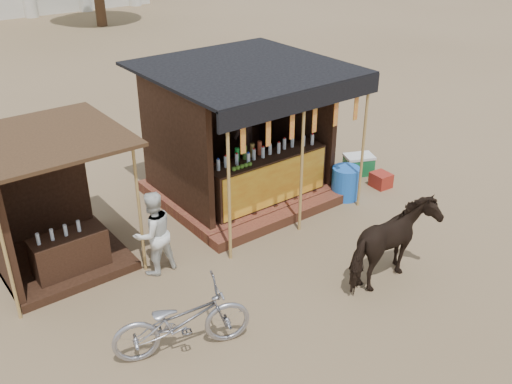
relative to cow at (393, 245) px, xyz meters
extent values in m
plane|color=#846B4C|center=(-1.08, 0.59, -0.70)|extent=(120.00, 120.00, 0.00)
cube|color=brown|center=(-0.08, 4.09, -0.59)|extent=(3.40, 2.80, 0.22)
cube|color=brown|center=(-0.08, 2.54, -0.60)|extent=(3.40, 0.35, 0.20)
cube|color=#382014|center=(-0.08, 3.14, -0.01)|extent=(2.60, 0.55, 0.95)
cube|color=orange|center=(-0.08, 2.86, -0.01)|extent=(2.50, 0.02, 0.88)
cube|color=#382014|center=(-0.08, 5.34, 0.77)|extent=(3.00, 0.12, 2.50)
cube|color=#382014|center=(-1.58, 4.09, 0.77)|extent=(0.12, 2.50, 2.50)
cube|color=#382014|center=(1.42, 4.09, 0.77)|extent=(0.12, 2.50, 2.50)
cube|color=black|center=(-0.08, 3.89, 2.05)|extent=(3.60, 3.60, 0.06)
cube|color=black|center=(-0.08, 2.11, 1.87)|extent=(3.60, 0.06, 0.36)
cylinder|color=tan|center=(-1.68, 2.14, 0.67)|extent=(0.06, 0.06, 2.75)
cylinder|color=tan|center=(-0.08, 2.14, 0.67)|extent=(0.06, 0.06, 2.75)
cylinder|color=tan|center=(1.52, 2.14, 0.67)|extent=(0.06, 0.06, 2.75)
cube|color=red|center=(-1.38, 2.14, 1.50)|extent=(0.10, 0.02, 0.55)
cube|color=red|center=(-0.86, 2.14, 1.50)|extent=(0.10, 0.02, 0.55)
cube|color=red|center=(-0.34, 2.14, 1.50)|extent=(0.10, 0.02, 0.55)
cube|color=red|center=(0.18, 2.14, 1.50)|extent=(0.10, 0.02, 0.55)
cube|color=red|center=(0.70, 2.14, 1.50)|extent=(0.10, 0.02, 0.55)
cube|color=red|center=(1.22, 2.14, 1.50)|extent=(0.10, 0.02, 0.55)
imported|color=black|center=(0.13, 4.19, 0.31)|extent=(0.63, 0.45, 1.59)
cube|color=#382014|center=(-4.08, 3.79, -0.63)|extent=(2.00, 2.00, 0.15)
cube|color=#382014|center=(-4.08, 4.74, 0.35)|extent=(1.90, 0.10, 2.10)
cube|color=#472D19|center=(-4.08, 3.69, 1.65)|extent=(2.40, 2.40, 0.06)
cylinder|color=tan|center=(-5.13, 2.74, 0.47)|extent=(0.05, 0.05, 2.35)
cylinder|color=tan|center=(-3.03, 2.74, 0.47)|extent=(0.05, 0.05, 2.35)
cube|color=#382014|center=(-4.08, 3.29, -0.30)|extent=(1.20, 0.50, 0.80)
imported|color=black|center=(0.00, 0.00, 0.00)|extent=(1.74, 0.92, 1.41)
imported|color=#96959D|center=(-3.51, 0.68, -0.20)|extent=(2.04, 1.25, 1.01)
imported|color=silver|center=(-2.90, 2.59, 0.04)|extent=(0.75, 0.60, 1.48)
cylinder|color=blue|center=(1.54, 2.55, -0.36)|extent=(0.71, 0.71, 0.69)
cube|color=maroon|center=(2.53, 2.44, -0.55)|extent=(0.39, 0.43, 0.32)
cube|color=#176A35|center=(2.61, 3.19, -0.50)|extent=(0.74, 0.63, 0.40)
cube|color=white|center=(2.61, 3.19, -0.27)|extent=(0.76, 0.66, 0.06)
camera|label=1|loc=(-6.39, -4.79, 4.95)|focal=40.00mm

